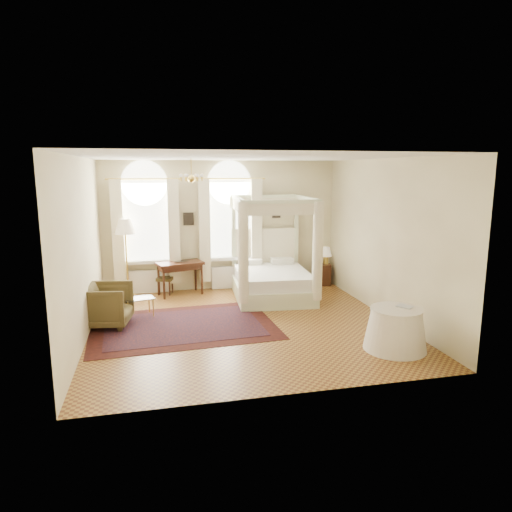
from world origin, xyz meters
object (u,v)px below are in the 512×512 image
Objects in this scene: canopy_bed at (272,275)px; nightstand at (323,275)px; armchair at (106,305)px; writing_desk at (180,267)px; coffee_table at (139,300)px; floor_lamp at (125,230)px; side_table at (395,329)px; stool at (165,280)px.

canopy_bed is 4.31× the size of nightstand.
canopy_bed is 3.95m from armchair.
canopy_bed is at bearing -61.47° from armchair.
canopy_bed is at bearing -19.42° from writing_desk.
canopy_bed is 3.24m from coffee_table.
nightstand is at bearing -0.00° from floor_lamp.
floor_lamp is (-1.27, 0.15, 0.92)m from writing_desk.
nightstand is 3.85m from writing_desk.
coffee_table is 2.14m from floor_lamp.
side_table is at bearing -105.65° from armchair.
canopy_bed is 1.92m from nightstand.
stool is at bearing 158.27° from writing_desk.
writing_desk is 2.59m from armchair.
stool is at bearing 160.24° from canopy_bed.
writing_desk is 0.53m from stool.
armchair is at bearing -158.02° from nightstand.
writing_desk is 1.13× the size of side_table.
canopy_bed is at bearing -19.76° from stool.
stool is at bearing -19.25° from armchair.
floor_lamp reaches higher than stool.
side_table is at bearing -50.33° from stool.
floor_lamp is (-0.29, 1.71, 1.26)m from coffee_table.
floor_lamp is at bearing 1.64° from armchair.
canopy_bed is at bearing 108.80° from side_table.
side_table is (1.24, -3.63, -0.19)m from canopy_bed.
armchair is 0.77m from coffee_table.
nightstand is 0.46× the size of writing_desk.
floor_lamp is at bearing 173.39° from writing_desk.
writing_desk reaches higher than coffee_table.
floor_lamp reaches higher than side_table.
canopy_bed reaches higher than nightstand.
armchair reaches higher than nightstand.
stool is at bearing 180.00° from nightstand.
armchair reaches higher than stool.
armchair reaches higher than writing_desk.
writing_desk is 1.30× the size of armchair.
coffee_table is at bearing -42.27° from armchair.
writing_desk is (-3.82, -0.15, 0.43)m from nightstand.
canopy_bed is 2.27× the size of side_table.
coffee_table is (-3.13, -0.80, -0.18)m from canopy_bed.
armchair is (-1.21, -2.18, 0.06)m from stool.
nightstand is 0.60× the size of armchair.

